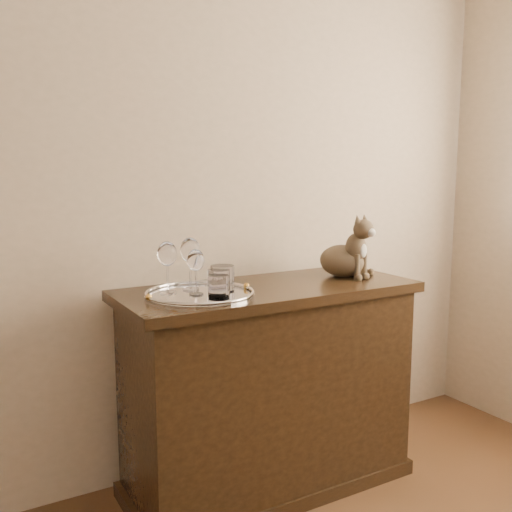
{
  "coord_description": "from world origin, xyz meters",
  "views": [
    {
      "loc": [
        -0.55,
        0.04,
        1.31
      ],
      "look_at": [
        0.55,
        1.95,
        0.97
      ],
      "focal_mm": 40.0,
      "sensor_mm": 36.0,
      "label": 1
    }
  ],
  "objects": [
    {
      "name": "wall_back",
      "position": [
        0.0,
        2.25,
        1.35
      ],
      "size": [
        4.0,
        0.1,
        2.7
      ],
      "primitive_type": "cube",
      "color": "tan",
      "rests_on": "ground"
    },
    {
      "name": "wine_glass_d",
      "position": [
        0.27,
        1.91,
        0.94
      ],
      "size": [
        0.06,
        0.06,
        0.17
      ],
      "primitive_type": null,
      "color": "white",
      "rests_on": "tray"
    },
    {
      "name": "tumbler_c",
      "position": [
        0.37,
        1.9,
        0.91
      ],
      "size": [
        0.09,
        0.09,
        0.1
      ],
      "primitive_type": "cylinder",
      "color": "white",
      "rests_on": "tray"
    },
    {
      "name": "cat",
      "position": [
        0.99,
        1.96,
        0.99
      ],
      "size": [
        0.33,
        0.31,
        0.27
      ],
      "primitive_type": null,
      "rotation": [
        0.0,
        0.0,
        0.24
      ],
      "color": "#4B3F2D",
      "rests_on": "sideboard"
    },
    {
      "name": "tumbler_b",
      "position": [
        0.31,
        1.8,
        0.9
      ],
      "size": [
        0.07,
        0.07,
        0.08
      ],
      "primitive_type": "cylinder",
      "color": "white",
      "rests_on": "tray"
    },
    {
      "name": "tray",
      "position": [
        0.29,
        1.91,
        0.85
      ],
      "size": [
        0.4,
        0.4,
        0.01
      ],
      "primitive_type": "cylinder",
      "color": "silver",
      "rests_on": "sideboard"
    },
    {
      "name": "sideboard",
      "position": [
        0.6,
        1.94,
        0.42
      ],
      "size": [
        1.2,
        0.5,
        0.85
      ],
      "primitive_type": null,
      "color": "black",
      "rests_on": "ground"
    },
    {
      "name": "wine_glass_b",
      "position": [
        0.29,
        2.0,
        0.96
      ],
      "size": [
        0.08,
        0.08,
        0.2
      ],
      "primitive_type": null,
      "color": "white",
      "rests_on": "tray"
    },
    {
      "name": "wine_glass_a",
      "position": [
        0.19,
        1.99,
        0.95
      ],
      "size": [
        0.07,
        0.07,
        0.19
      ],
      "primitive_type": null,
      "color": "silver",
      "rests_on": "tray"
    },
    {
      "name": "tumbler_a",
      "position": [
        0.34,
        1.87,
        0.9
      ],
      "size": [
        0.08,
        0.08,
        0.09
      ],
      "primitive_type": "cylinder",
      "color": "white",
      "rests_on": "tray"
    }
  ]
}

